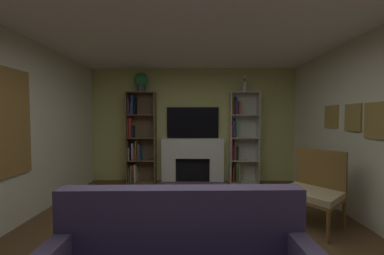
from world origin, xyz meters
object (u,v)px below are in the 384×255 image
potted_plant (141,81)px  bookshelf_right (240,140)px  fireplace (193,159)px  vase_with_flowers (244,85)px  tv (193,123)px  bookshelf_left (139,140)px  coffee_table (185,227)px  armchair (314,187)px

potted_plant → bookshelf_right: bearing=1.0°
fireplace → vase_with_flowers: size_ratio=3.90×
bookshelf_right → fireplace: bearing=179.8°
tv → bookshelf_left: 1.31m
coffee_table → bookshelf_left: bearing=112.4°
vase_with_flowers → armchair: size_ratio=0.38×
armchair → coffee_table: 1.96m
tv → bookshelf_right: bearing=-4.2°
fireplace → vase_with_flowers: bearing=-2.1°
vase_with_flowers → tv: bearing=174.2°
tv → coffee_table: tv is taller
vase_with_flowers → potted_plant: bearing=-180.0°
vase_with_flowers → bookshelf_right: bearing=154.0°
bookshelf_left → vase_with_flowers: (2.42, -0.04, 1.24)m
tv → bookshelf_left: size_ratio=0.58×
tv → vase_with_flowers: size_ratio=3.07×
tv → potted_plant: bearing=-174.1°
armchair → coffee_table: bearing=-154.7°
bookshelf_left → potted_plant: bearing=-26.1°
tv → potted_plant: potted_plant is taller
bookshelf_right → potted_plant: 2.62m
armchair → bookshelf_left: bearing=145.3°
tv → armchair: 2.85m
bookshelf_right → vase_with_flowers: vase_with_flowers is taller
bookshelf_left → coffee_table: size_ratio=2.52×
coffee_table → armchair: bearing=25.3°
potted_plant → coffee_table: size_ratio=0.53×
fireplace → potted_plant: 2.14m
potted_plant → vase_with_flowers: (2.34, 0.00, -0.10)m
bookshelf_right → potted_plant: (-2.26, -0.04, 1.33)m
bookshelf_left → coffee_table: 3.17m
fireplace → coffee_table: (-0.06, -2.88, -0.15)m
bookshelf_left → armchair: 3.61m
fireplace → tv: size_ratio=1.27×
vase_with_flowers → coffee_table: 3.60m
tv → bookshelf_left: bearing=-176.2°
bookshelf_right → vase_with_flowers: size_ratio=5.29×
fireplace → tv: 0.85m
armchair → coffee_table: size_ratio=1.26×
fireplace → vase_with_flowers: 2.06m
fireplace → coffee_table: fireplace is taller
fireplace → armchair: bearing=-50.3°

